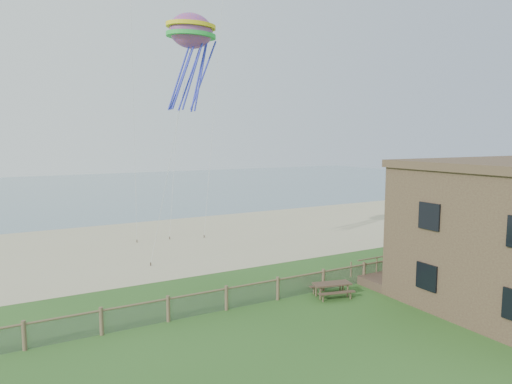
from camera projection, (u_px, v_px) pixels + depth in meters
The scene contains 7 objects.
ground at pixel (353, 344), 18.98m from camera, with size 160.00×160.00×0.00m, color #29501B.
sand_beach at pixel (177, 241), 38.09m from camera, with size 72.00×20.00×0.02m, color tan.
ocean at pixel (90, 189), 76.33m from camera, with size 160.00×68.00×0.02m, color slate.
chainlink_fence at pixel (278, 290), 24.13m from camera, with size 36.20×0.20×1.25m, color brown, non-canonical shape.
motel_deck at pixel (456, 267), 29.55m from camera, with size 15.00×2.00×0.50m, color brown.
picnic_table at pixel (332, 289), 24.63m from camera, with size 2.04×1.54×0.86m, color brown, non-canonical shape.
octopus_kite at pixel (192, 59), 27.40m from camera, with size 3.09×2.18×6.36m, color orange, non-canonical shape.
Camera 1 is at (-12.32, -13.88, 8.52)m, focal length 32.00 mm.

